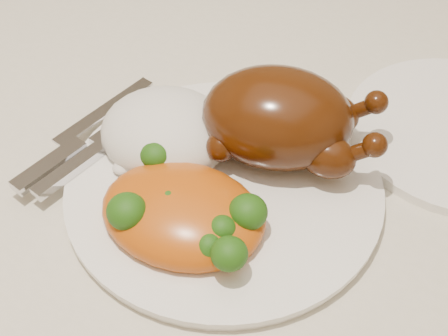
% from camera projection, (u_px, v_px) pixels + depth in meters
% --- Properties ---
extents(dining_table, '(1.60, 0.90, 0.76)m').
position_uv_depth(dining_table, '(231.00, 176.00, 0.73)').
color(dining_table, brown).
rests_on(dining_table, floor).
extents(tablecloth, '(1.73, 1.03, 0.18)m').
position_uv_depth(tablecloth, '(232.00, 131.00, 0.68)').
color(tablecloth, beige).
rests_on(tablecloth, dining_table).
extents(dinner_plate, '(0.36, 0.36, 0.01)m').
position_uv_depth(dinner_plate, '(224.00, 187.00, 0.57)').
color(dinner_plate, white).
rests_on(dinner_plate, tablecloth).
extents(roast_chicken, '(0.18, 0.14, 0.09)m').
position_uv_depth(roast_chicken, '(282.00, 118.00, 0.57)').
color(roast_chicken, '#461F07').
rests_on(roast_chicken, dinner_plate).
extents(rice_mound, '(0.15, 0.14, 0.07)m').
position_uv_depth(rice_mound, '(166.00, 132.00, 0.60)').
color(rice_mound, white).
rests_on(rice_mound, dinner_plate).
extents(mac_and_cheese, '(0.15, 0.12, 0.06)m').
position_uv_depth(mac_and_cheese, '(187.00, 214.00, 0.53)').
color(mac_and_cheese, '#CB550D').
rests_on(mac_and_cheese, dinner_plate).
extents(cutlery, '(0.06, 0.19, 0.01)m').
position_uv_depth(cutlery, '(77.00, 149.00, 0.59)').
color(cutlery, silver).
rests_on(cutlery, dinner_plate).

